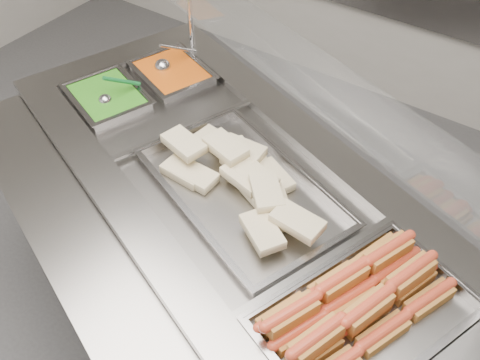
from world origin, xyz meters
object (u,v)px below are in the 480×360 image
Objects in this scene: pan_hotdogs at (363,322)px; serving_spoon at (108,97)px; ladle at (164,66)px; steam_counter at (233,258)px; sneeze_guard at (291,59)px; pan_wraps at (242,192)px.

serving_spoon is (-1.27, 0.30, 0.05)m from pan_hotdogs.
serving_spoon is (-0.03, -0.30, 0.00)m from ladle.
pan_hotdogs reaches higher than steam_counter.
steam_counter is 0.88m from sneeze_guard.
steam_counter is at bearing -110.37° from sneeze_guard.
sneeze_guard is 0.84m from serving_spoon.
serving_spoon is (-0.74, -0.14, -0.37)m from sneeze_guard.
ladle is 0.30m from serving_spoon.
serving_spoon is at bearing 166.52° from pan_hotdogs.
steam_counter is 10.82× the size of ladle.
serving_spoon is at bearing 172.14° from pan_wraps.
sneeze_guard reaches higher than pan_wraps.
serving_spoon reaches higher than pan_wraps.
sneeze_guard is 0.47m from pan_wraps.
pan_hotdogs is at bearing -39.65° from sneeze_guard.
pan_wraps is (-0.02, -0.24, -0.41)m from sneeze_guard.
sneeze_guard reaches higher than pan_hotdogs.
ladle reaches higher than pan_wraps.
sneeze_guard is 2.60× the size of pan_hotdogs.
ladle is (-0.70, 0.16, -0.37)m from sneeze_guard.
sneeze_guard is at bearing 140.35° from pan_hotdogs.
serving_spoon is (-0.72, 0.10, 0.04)m from pan_wraps.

